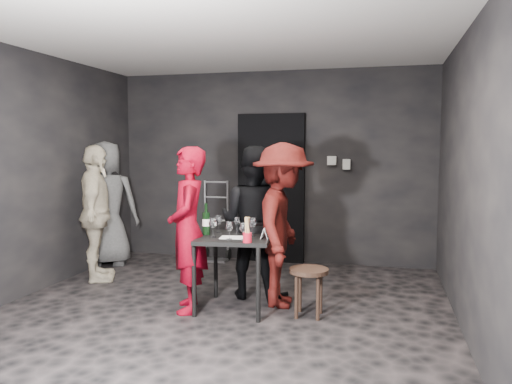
% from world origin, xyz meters
% --- Properties ---
extents(floor, '(4.50, 5.00, 0.02)m').
position_xyz_m(floor, '(0.00, 0.00, 0.00)').
color(floor, black).
rests_on(floor, ground).
extents(ceiling, '(4.50, 5.00, 0.02)m').
position_xyz_m(ceiling, '(0.00, 0.00, 2.70)').
color(ceiling, silver).
rests_on(ceiling, ground).
extents(wall_back, '(4.50, 0.04, 2.70)m').
position_xyz_m(wall_back, '(0.00, 2.50, 1.35)').
color(wall_back, black).
rests_on(wall_back, ground).
extents(wall_front, '(4.50, 0.04, 2.70)m').
position_xyz_m(wall_front, '(0.00, -2.50, 1.35)').
color(wall_front, black).
rests_on(wall_front, ground).
extents(wall_left, '(0.04, 5.00, 2.70)m').
position_xyz_m(wall_left, '(-2.25, 0.00, 1.35)').
color(wall_left, black).
rests_on(wall_left, ground).
extents(wall_right, '(0.04, 5.00, 2.70)m').
position_xyz_m(wall_right, '(2.25, 0.00, 1.35)').
color(wall_right, black).
rests_on(wall_right, ground).
extents(doorway, '(0.95, 0.10, 2.10)m').
position_xyz_m(doorway, '(0.00, 2.44, 1.05)').
color(doorway, black).
rests_on(doorway, ground).
extents(wallbox_upper, '(0.12, 0.06, 0.12)m').
position_xyz_m(wallbox_upper, '(0.85, 2.45, 1.45)').
color(wallbox_upper, '#B7B7B2').
rests_on(wallbox_upper, wall_back).
extents(wallbox_lower, '(0.10, 0.06, 0.14)m').
position_xyz_m(wallbox_lower, '(1.05, 2.45, 1.40)').
color(wallbox_lower, '#B7B7B2').
rests_on(wallbox_lower, wall_back).
extents(hand_truck, '(0.39, 0.33, 1.15)m').
position_xyz_m(hand_truck, '(-0.79, 2.32, 0.21)').
color(hand_truck, '#B2B2B7').
rests_on(hand_truck, floor).
extents(tasting_table, '(0.72, 0.72, 0.75)m').
position_xyz_m(tasting_table, '(0.12, 0.29, 0.65)').
color(tasting_table, black).
rests_on(tasting_table, floor).
extents(stool, '(0.38, 0.38, 0.47)m').
position_xyz_m(stool, '(0.87, 0.26, 0.38)').
color(stool, black).
rests_on(stool, floor).
extents(server_red, '(0.64, 0.77, 1.80)m').
position_xyz_m(server_red, '(-0.33, 0.14, 0.90)').
color(server_red, maroon).
rests_on(server_red, floor).
extents(woman_black, '(0.95, 0.63, 1.81)m').
position_xyz_m(woman_black, '(0.19, 0.74, 0.91)').
color(woman_black, black).
rests_on(woman_black, floor).
extents(man_maroon, '(0.66, 1.26, 1.89)m').
position_xyz_m(man_maroon, '(0.55, 0.54, 0.95)').
color(man_maroon, '#3F0C0A').
rests_on(man_maroon, floor).
extents(bystander_cream, '(0.95, 1.20, 1.85)m').
position_xyz_m(bystander_cream, '(-1.84, 0.90, 0.92)').
color(bystander_cream, beige).
rests_on(bystander_cream, floor).
extents(bystander_grey, '(1.08, 0.80, 1.97)m').
position_xyz_m(bystander_grey, '(-2.15, 1.66, 0.98)').
color(bystander_grey, '#5A5A5A').
rests_on(bystander_grey, floor).
extents(tasting_mat, '(0.29, 0.21, 0.00)m').
position_xyz_m(tasting_mat, '(0.13, 0.19, 0.75)').
color(tasting_mat, white).
rests_on(tasting_mat, tasting_table).
extents(wine_glass_a, '(0.11, 0.11, 0.22)m').
position_xyz_m(wine_glass_a, '(-0.08, 0.17, 0.86)').
color(wine_glass_a, white).
rests_on(wine_glass_a, tasting_table).
extents(wine_glass_b, '(0.10, 0.10, 0.20)m').
position_xyz_m(wine_glass_b, '(-0.11, 0.43, 0.85)').
color(wine_glass_b, white).
rests_on(wine_glass_b, tasting_table).
extents(wine_glass_c, '(0.08, 0.08, 0.18)m').
position_xyz_m(wine_glass_c, '(0.08, 0.47, 0.84)').
color(wine_glass_c, white).
rests_on(wine_glass_c, tasting_table).
extents(wine_glass_d, '(0.07, 0.07, 0.19)m').
position_xyz_m(wine_glass_d, '(0.11, 0.10, 0.84)').
color(wine_glass_d, white).
rests_on(wine_glass_d, tasting_table).
extents(wine_glass_e, '(0.09, 0.09, 0.19)m').
position_xyz_m(wine_glass_e, '(0.26, 0.07, 0.84)').
color(wine_glass_e, white).
rests_on(wine_glass_e, tasting_table).
extents(wine_glass_f, '(0.09, 0.09, 0.21)m').
position_xyz_m(wine_glass_f, '(0.29, 0.30, 0.85)').
color(wine_glass_f, white).
rests_on(wine_glass_f, tasting_table).
extents(wine_bottle, '(0.08, 0.08, 0.32)m').
position_xyz_m(wine_bottle, '(-0.19, 0.30, 0.87)').
color(wine_bottle, black).
rests_on(wine_bottle, tasting_table).
extents(breadstick_cup, '(0.08, 0.08, 0.26)m').
position_xyz_m(breadstick_cup, '(0.32, -0.01, 0.87)').
color(breadstick_cup, red).
rests_on(breadstick_cup, tasting_table).
extents(reserved_card, '(0.09, 0.14, 0.11)m').
position_xyz_m(reserved_card, '(0.42, 0.23, 0.80)').
color(reserved_card, white).
rests_on(reserved_card, tasting_table).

